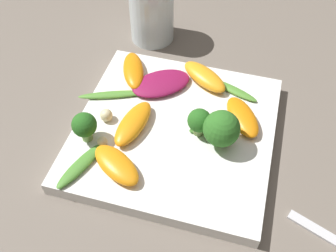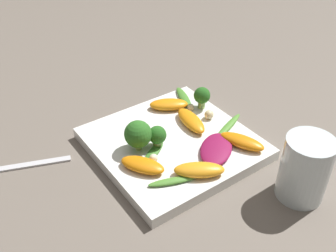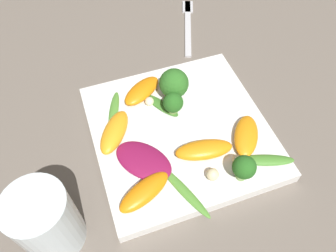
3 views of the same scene
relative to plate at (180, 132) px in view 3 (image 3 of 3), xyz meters
The scene contains 20 objects.
ground_plane 0.01m from the plate, ahead, with size 2.40×2.40×0.00m, color #6B6056.
plate is the anchor object (origin of this frame).
drinking_glass 0.21m from the plate, 155.22° to the right, with size 0.07×0.07×0.10m.
fork 0.27m from the plate, 66.06° to the left, with size 0.07×0.16×0.01m.
radicchio_leaf_0 0.08m from the plate, 150.67° to the right, with size 0.09×0.10×0.01m.
orange_segment_0 0.09m from the plate, 31.29° to the right, with size 0.06×0.08×0.02m.
orange_segment_1 0.11m from the plate, 133.93° to the right, with size 0.08×0.06×0.02m.
orange_segment_2 0.05m from the plate, 73.28° to the right, with size 0.08×0.04×0.02m.
orange_segment_3 0.09m from the plate, 168.73° to the left, with size 0.07×0.08×0.02m.
orange_segment_4 0.09m from the plate, 112.40° to the left, with size 0.08×0.06×0.02m.
broccoli_floret_0 0.07m from the plate, 79.06° to the left, with size 0.04×0.04×0.05m.
broccoli_floret_1 0.11m from the plate, 64.81° to the right, with size 0.03×0.03×0.04m.
broccoli_floret_2 0.04m from the plate, 82.94° to the left, with size 0.03×0.03×0.04m.
arugula_sprig_0 0.10m from the plate, 107.77° to the right, with size 0.05×0.09×0.01m.
arugula_sprig_1 0.10m from the plate, 143.92° to the left, with size 0.04×0.07×0.01m.
arugula_sprig_2 0.13m from the plate, 45.44° to the right, with size 0.08×0.04×0.01m.
arugula_sprig_3 0.05m from the plate, 104.71° to the left, with size 0.05×0.06×0.00m.
macadamia_nut_0 0.09m from the plate, 56.68° to the right, with size 0.01×0.01×0.01m.
macadamia_nut_1 0.09m from the plate, 82.77° to the right, with size 0.02×0.02×0.02m.
macadamia_nut_2 0.07m from the plate, 116.32° to the left, with size 0.01×0.01×0.01m.
Camera 3 is at (-0.11, -0.25, 0.40)m, focal length 35.00 mm.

